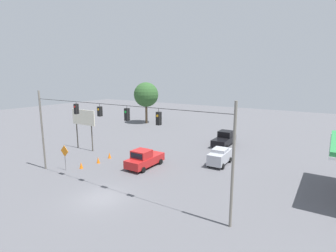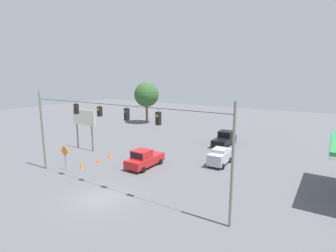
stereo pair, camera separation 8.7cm
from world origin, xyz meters
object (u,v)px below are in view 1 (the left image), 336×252
(pickup_truck_black_oncoming_deep, at_px, (224,139))
(overhead_signal_span, at_px, (114,131))
(work_zone_sign, at_px, (65,153))
(traffic_cone_third, at_px, (109,155))
(sedan_silver_oncoming_far, at_px, (220,156))
(pickup_truck_red_withflow_mid, at_px, (144,159))
(traffic_cone_second, at_px, (98,160))
(traffic_cone_nearest, at_px, (81,165))
(roadside_billboard, at_px, (83,120))
(tree_horizon_left, at_px, (146,95))

(pickup_truck_black_oncoming_deep, bearing_deg, overhead_signal_span, 82.75)
(overhead_signal_span, distance_m, work_zone_sign, 9.23)
(traffic_cone_third, bearing_deg, sedan_silver_oncoming_far, -157.45)
(overhead_signal_span, height_order, pickup_truck_red_withflow_mid, overhead_signal_span)
(traffic_cone_second, bearing_deg, pickup_truck_black_oncoming_deep, -121.59)
(traffic_cone_third, bearing_deg, pickup_truck_black_oncoming_deep, -125.89)
(traffic_cone_nearest, bearing_deg, sedan_silver_oncoming_far, -142.63)
(pickup_truck_red_withflow_mid, bearing_deg, roadside_billboard, -6.43)
(roadside_billboard, bearing_deg, pickup_truck_black_oncoming_deep, -141.14)
(sedan_silver_oncoming_far, distance_m, pickup_truck_black_oncoming_deep, 9.02)
(work_zone_sign, bearing_deg, overhead_signal_span, 173.85)
(overhead_signal_span, bearing_deg, traffic_cone_second, -32.07)
(roadside_billboard, xyz_separation_m, work_zone_sign, (-4.84, 6.80, -2.25))
(sedan_silver_oncoming_far, distance_m, traffic_cone_third, 13.79)
(traffic_cone_third, bearing_deg, roadside_billboard, -10.42)
(pickup_truck_red_withflow_mid, xyz_separation_m, traffic_cone_third, (5.75, -0.23, -0.61))
(overhead_signal_span, relative_size, work_zone_sign, 7.66)
(overhead_signal_span, height_order, traffic_cone_third, overhead_signal_span)
(traffic_cone_third, bearing_deg, tree_horizon_left, -63.69)
(pickup_truck_black_oncoming_deep, bearing_deg, traffic_cone_third, 54.11)
(sedan_silver_oncoming_far, relative_size, work_zone_sign, 1.49)
(roadside_billboard, distance_m, tree_horizon_left, 22.20)
(traffic_cone_nearest, xyz_separation_m, roadside_billboard, (5.85, -5.52, 3.87))
(work_zone_sign, bearing_deg, traffic_cone_nearest, -128.21)
(pickup_truck_black_oncoming_deep, xyz_separation_m, work_zone_sign, (11.07, 19.62, 1.01))
(traffic_cone_third, height_order, work_zone_sign, work_zone_sign)
(sedan_silver_oncoming_far, height_order, work_zone_sign, work_zone_sign)
(tree_horizon_left, bearing_deg, sedan_silver_oncoming_far, 144.13)
(work_zone_sign, bearing_deg, tree_horizon_left, -70.28)
(pickup_truck_black_oncoming_deep, bearing_deg, roadside_billboard, 38.86)
(pickup_truck_red_withflow_mid, relative_size, traffic_cone_second, 6.85)
(sedan_silver_oncoming_far, xyz_separation_m, tree_horizon_left, (23.87, -17.26, 5.24))
(traffic_cone_second, height_order, traffic_cone_third, same)
(traffic_cone_nearest, relative_size, work_zone_sign, 0.26)
(pickup_truck_black_oncoming_deep, relative_size, traffic_cone_second, 7.45)
(pickup_truck_black_oncoming_deep, xyz_separation_m, roadside_billboard, (15.91, 12.82, 3.26))
(traffic_cone_nearest, bearing_deg, work_zone_sign, 51.79)
(sedan_silver_oncoming_far, distance_m, tree_horizon_left, 29.92)
(sedan_silver_oncoming_far, xyz_separation_m, pickup_truck_black_oncoming_deep, (2.67, -8.61, -0.04))
(overhead_signal_span, height_order, tree_horizon_left, tree_horizon_left)
(traffic_cone_nearest, bearing_deg, tree_horizon_left, -67.57)
(pickup_truck_red_withflow_mid, relative_size, tree_horizon_left, 0.57)
(pickup_truck_red_withflow_mid, bearing_deg, traffic_cone_nearest, 36.19)
(overhead_signal_span, height_order, roadside_billboard, overhead_signal_span)
(pickup_truck_black_oncoming_deep, bearing_deg, traffic_cone_nearest, 61.25)
(tree_horizon_left, bearing_deg, traffic_cone_nearest, 112.43)
(pickup_truck_black_oncoming_deep, distance_m, work_zone_sign, 22.54)
(traffic_cone_second, height_order, roadside_billboard, roadside_billboard)
(pickup_truck_black_oncoming_deep, bearing_deg, tree_horizon_left, -22.20)
(traffic_cone_second, relative_size, tree_horizon_left, 0.08)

